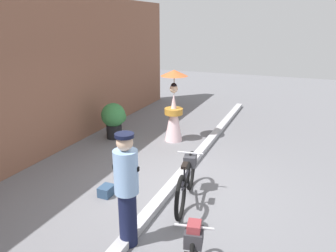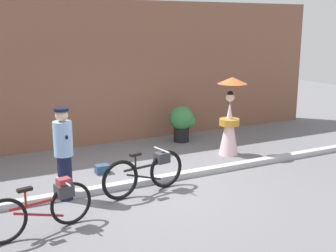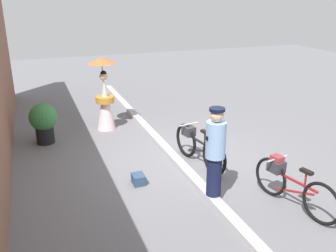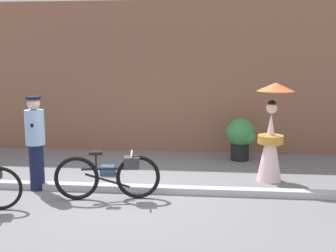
{
  "view_description": "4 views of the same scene",
  "coord_description": "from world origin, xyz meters",
  "px_view_note": "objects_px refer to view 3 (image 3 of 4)",
  "views": [
    {
      "loc": [
        -5.15,
        -2.11,
        3.1
      ],
      "look_at": [
        0.37,
        0.2,
        1.17
      ],
      "focal_mm": 34.69,
      "sensor_mm": 36.0,
      "label": 1
    },
    {
      "loc": [
        -3.35,
        -7.52,
        3.13
      ],
      "look_at": [
        0.7,
        0.5,
        1.02
      ],
      "focal_mm": 46.18,
      "sensor_mm": 36.0,
      "label": 2
    },
    {
      "loc": [
        -6.73,
        2.72,
        3.46
      ],
      "look_at": [
        0.09,
        0.15,
        0.82
      ],
      "focal_mm": 39.51,
      "sensor_mm": 36.0,
      "label": 3
    },
    {
      "loc": [
        1.44,
        -7.11,
        2.4
      ],
      "look_at": [
        0.65,
        0.65,
        1.1
      ],
      "focal_mm": 44.69,
      "sensor_mm": 36.0,
      "label": 4
    }
  ],
  "objects_px": {
    "person_officer": "(215,153)",
    "potted_plant_by_door": "(44,120)",
    "person_with_parasol": "(105,96)",
    "bicycle_near_officer": "(290,183)",
    "bicycle_far_side": "(198,146)",
    "backpack_on_pavement": "(139,179)"
  },
  "relations": [
    {
      "from": "bicycle_far_side",
      "to": "potted_plant_by_door",
      "type": "distance_m",
      "value": 3.81
    },
    {
      "from": "person_with_parasol",
      "to": "backpack_on_pavement",
      "type": "distance_m",
      "value": 3.35
    },
    {
      "from": "bicycle_near_officer",
      "to": "person_with_parasol",
      "type": "xyz_separation_m",
      "value": [
        4.89,
        2.15,
        0.5
      ]
    },
    {
      "from": "bicycle_far_side",
      "to": "potted_plant_by_door",
      "type": "xyz_separation_m",
      "value": [
        2.39,
        2.96,
        0.15
      ]
    },
    {
      "from": "person_with_parasol",
      "to": "backpack_on_pavement",
      "type": "bearing_deg",
      "value": 179.14
    },
    {
      "from": "bicycle_near_officer",
      "to": "person_officer",
      "type": "height_order",
      "value": "person_officer"
    },
    {
      "from": "potted_plant_by_door",
      "to": "bicycle_near_officer",
      "type": "bearing_deg",
      "value": -139.99
    },
    {
      "from": "person_with_parasol",
      "to": "backpack_on_pavement",
      "type": "relative_size",
      "value": 6.59
    },
    {
      "from": "bicycle_near_officer",
      "to": "bicycle_far_side",
      "type": "distance_m",
      "value": 2.19
    },
    {
      "from": "person_officer",
      "to": "backpack_on_pavement",
      "type": "height_order",
      "value": "person_officer"
    },
    {
      "from": "bicycle_near_officer",
      "to": "potted_plant_by_door",
      "type": "relative_size",
      "value": 1.75
    },
    {
      "from": "bicycle_far_side",
      "to": "backpack_on_pavement",
      "type": "distance_m",
      "value": 1.52
    },
    {
      "from": "person_officer",
      "to": "person_with_parasol",
      "type": "distance_m",
      "value": 4.41
    },
    {
      "from": "potted_plant_by_door",
      "to": "backpack_on_pavement",
      "type": "relative_size",
      "value": 3.41
    },
    {
      "from": "person_with_parasol",
      "to": "potted_plant_by_door",
      "type": "bearing_deg",
      "value": 105.97
    },
    {
      "from": "person_officer",
      "to": "potted_plant_by_door",
      "type": "distance_m",
      "value": 4.65
    },
    {
      "from": "person_with_parasol",
      "to": "potted_plant_by_door",
      "type": "distance_m",
      "value": 1.68
    },
    {
      "from": "bicycle_far_side",
      "to": "backpack_on_pavement",
      "type": "bearing_deg",
      "value": 105.82
    },
    {
      "from": "bicycle_far_side",
      "to": "person_officer",
      "type": "bearing_deg",
      "value": 165.54
    },
    {
      "from": "person_officer",
      "to": "person_with_parasol",
      "type": "xyz_separation_m",
      "value": [
        4.3,
        1.01,
        0.01
      ]
    },
    {
      "from": "potted_plant_by_door",
      "to": "backpack_on_pavement",
      "type": "xyz_separation_m",
      "value": [
        -2.8,
        -1.53,
        -0.47
      ]
    },
    {
      "from": "person_officer",
      "to": "potted_plant_by_door",
      "type": "height_order",
      "value": "person_officer"
    }
  ]
}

